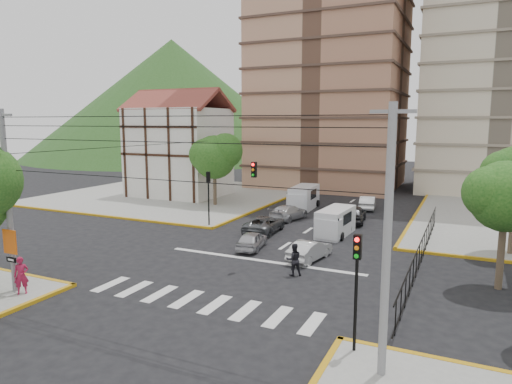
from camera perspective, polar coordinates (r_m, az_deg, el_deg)
The scene contains 25 objects.
ground at distance 27.56m, azimuth -0.23°, elevation -9.26°, with size 160.00×160.00×0.00m, color black.
sidewalk_nw at distance 54.35m, azimuth -10.31°, elevation -0.31°, with size 26.00×26.00×0.15m, color gray.
crosswalk_stripes at distance 22.61m, azimuth -6.94°, elevation -13.46°, with size 12.00×2.40×0.01m, color silver.
stop_line at distance 28.59m, azimuth 0.81°, elevation -8.58°, with size 13.00×0.40×0.01m, color silver.
tudor_building at distance 53.21m, azimuth -9.59°, elevation 5.12°, with size 10.80×8.05×12.23m.
distant_hill at distance 114.85m, azimuth -10.34°, elevation 11.37°, with size 70.00×70.00×28.00m, color #254F1A.
park_fence at distance 29.53m, azimuth 19.92°, elevation -8.57°, with size 0.10×22.50×1.66m, color black, non-canonical shape.
tree_park_a at distance 26.00m, azimuth 28.96°, elevation -0.12°, with size 4.41×3.60×6.83m.
tree_tudor at distance 46.05m, azimuth -5.11°, elevation 4.62°, with size 5.39×4.40×7.43m.
traffic_light_se at distance 17.12m, azimuth 12.47°, elevation -9.90°, with size 0.28×0.22×4.40m.
traffic_light_nw at distance 37.17m, azimuth -5.96°, elevation 0.35°, with size 0.28×0.22×4.40m.
traffic_light_hanging at distance 24.52m, azimuth -2.28°, elevation 2.61°, with size 18.00×9.12×0.92m.
utility_pole_sw at distance 25.27m, azimuth -28.56°, elevation -0.88°, with size 1.40×0.28×9.00m.
utility_pole_se at distance 15.32m, azimuth 16.08°, elevation -5.82°, with size 1.40×0.28×9.00m.
district_sign at distance 25.42m, azimuth -28.34°, elevation -6.14°, with size 0.90×0.12×3.20m.
van_right_lane at distance 34.90m, azimuth 9.81°, elevation -3.82°, with size 2.07×4.65×2.05m.
van_left_lane at distance 45.16m, azimuth 5.91°, elevation -0.76°, with size 2.24×5.06×2.23m.
car_silver_front_left at distance 31.00m, azimuth -0.51°, elevation -6.03°, with size 1.45×3.59×1.22m, color #ACACB1.
car_white_front_right at distance 28.77m, azimuth 6.72°, elevation -7.23°, with size 1.33×3.81×1.26m, color silver.
car_grey_mid_left at distance 35.56m, azimuth 1.05°, elevation -4.03°, with size 2.17×4.70×1.31m, color #565A5E.
car_silver_rear_left at distance 40.17m, azimuth 4.09°, elevation -2.55°, with size 1.85×4.55×1.32m, color #B6B7BC.
car_darkgrey_mid_right at distance 39.83m, azimuth 12.17°, elevation -2.68°, with size 1.79×4.44×1.51m, color #29292C.
car_white_rear_right at distance 46.13m, azimuth 13.78°, elevation -1.29°, with size 1.42×4.08×1.35m, color white.
pedestrian_sw_corner at distance 25.48m, azimuth -27.28°, elevation -9.26°, with size 0.67×0.44×1.85m, color maroon.
pedestrian_crosswalk at distance 25.82m, azimuth 4.74°, elevation -8.41°, with size 0.89×0.69×1.83m, color black.
Camera 1 is at (11.22, -23.68, 8.54)m, focal length 32.00 mm.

